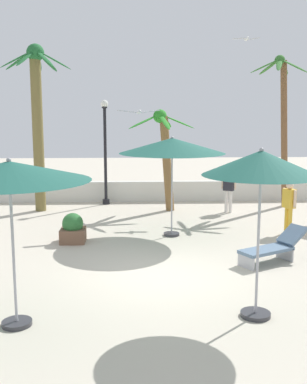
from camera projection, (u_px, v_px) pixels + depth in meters
name	position (u px, v px, depth m)	size (l,w,h in m)	color
ground_plane	(160.00, 276.00, 10.88)	(56.00, 56.00, 0.00)	beige
boundary_wall	(147.00, 191.00, 19.92)	(25.20, 0.30, 0.83)	silver
patio_umbrella_0	(9.00, 173.00, 7.95)	(2.73, 2.73, 2.95)	#333338
patio_umbrella_1	(172.00, 146.00, 14.01)	(3.14, 3.14, 2.98)	#333338
patio_umbrella_2	(261.00, 165.00, 8.30)	(2.07, 2.07, 3.09)	#333338
palm_tree_0	(283.00, 114.00, 18.35)	(2.22, 2.10, 5.80)	brown
palm_tree_1	(37.00, 111.00, 17.46)	(2.50, 2.49, 6.09)	brown
palm_tree_2	(164.00, 147.00, 17.70)	(2.48, 2.49, 3.78)	brown
lamp_post_0	(105.00, 149.00, 18.96)	(0.29, 0.29, 4.14)	black
lounge_chair_0	(273.00, 247.00, 11.83)	(1.91, 1.39, 0.84)	#B7B7BC
guest_1	(229.00, 186.00, 17.58)	(0.49, 0.39, 1.63)	silver
guest_3	(289.00, 203.00, 14.49)	(0.37, 0.52, 1.61)	gold
seagull_0	(139.00, 112.00, 15.27)	(1.38, 0.41, 0.14)	white
seagull_1	(246.00, 39.00, 18.13)	(1.05, 0.38, 0.14)	white
planter	(73.00, 229.00, 13.65)	(0.70, 0.70, 0.85)	brown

